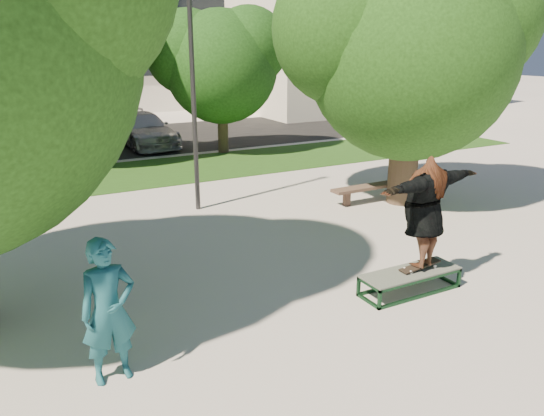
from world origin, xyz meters
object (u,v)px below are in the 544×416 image
lamppost (193,84)px  bystander (108,311)px  bench (380,186)px  car_grey (39,128)px  grind_box (410,281)px  car_dark (74,132)px  car_silver_b (142,130)px  tree_right (407,43)px

lamppost → bystander: (-3.50, -6.29, -2.21)m
bench → car_grey: size_ratio=0.53×
grind_box → bench: (3.13, 4.64, 0.19)m
bystander → car_dark: bearing=78.9°
car_dark → lamppost: bearing=-82.7°
grind_box → car_dark: 16.21m
bench → car_grey: 14.52m
car_silver_b → car_dark: bearing=167.5°
car_silver_b → tree_right: bearing=-76.1°
lamppost → car_dark: lamppost is taller
car_silver_b → bench: bearing=-76.9°
lamppost → car_silver_b: lamppost is taller
grind_box → lamppost: bearing=103.6°
tree_right → bench: 3.74m
bystander → bench: 9.42m
lamppost → car_dark: 10.13m
tree_right → bystander: size_ratio=3.46×
lamppost → bystander: 7.53m
bench → car_dark: (-6.13, 11.29, 0.35)m
grind_box → bench: bench is taller
car_grey → car_silver_b: size_ratio=1.20×
car_dark → car_silver_b: (2.62, -0.36, -0.06)m
car_grey → bench: bearing=-68.1°
lamppost → car_grey: (-2.66, 10.99, -2.37)m
bench → car_grey: (-7.29, 12.56, 0.40)m
tree_right → car_silver_b: size_ratio=1.39×
bystander → car_dark: 16.14m
car_dark → car_silver_b: size_ratio=0.95×
tree_right → bench: size_ratio=2.18×
tree_right → grind_box: (-3.42, -4.29, -3.90)m
grind_box → car_silver_b: size_ratio=0.39×
car_dark → car_silver_b: car_dark is taller
bystander → bench: size_ratio=0.63×
bystander → car_silver_b: bearing=69.6°
bystander → tree_right: bearing=23.5°
lamppost → car_silver_b: 9.75m
tree_right → car_grey: 15.33m
tree_right → bystander: 10.00m
tree_right → car_dark: tree_right is taller
car_grey → bystander: bearing=-101.0°
grind_box → bystander: (-5.00, -0.09, 0.75)m
lamppost → car_silver_b: (1.12, 9.36, -2.47)m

